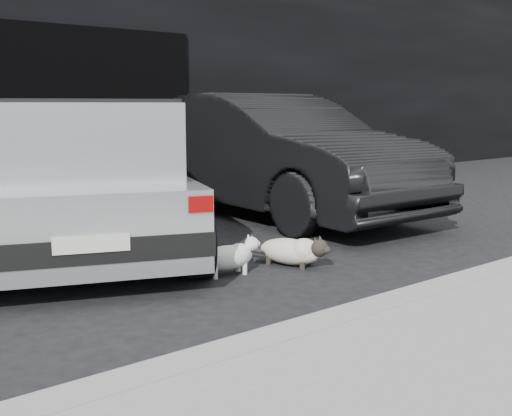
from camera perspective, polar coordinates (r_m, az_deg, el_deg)
ground at (r=6.28m, az=-8.97°, el=-4.15°), size 80.00×80.00×0.00m
building_facade at (r=12.04m, az=-20.06°, el=13.70°), size 34.00×4.00×5.00m
garage_opening at (r=10.13m, az=-15.84°, el=8.06°), size 4.00×0.10×2.60m
curb at (r=5.07m, az=16.72°, el=-6.95°), size 18.00×0.25×0.12m
silver_hatchback at (r=6.46m, az=-15.64°, el=3.27°), size 3.13×4.39×1.48m
second_car at (r=8.46m, az=1.30°, el=4.80°), size 1.84×4.86×1.58m
cat_siamese at (r=5.76m, az=3.47°, el=-3.84°), size 0.46×0.85×0.31m
cat_white at (r=5.47m, az=-2.29°, el=-4.29°), size 0.71×0.31×0.33m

